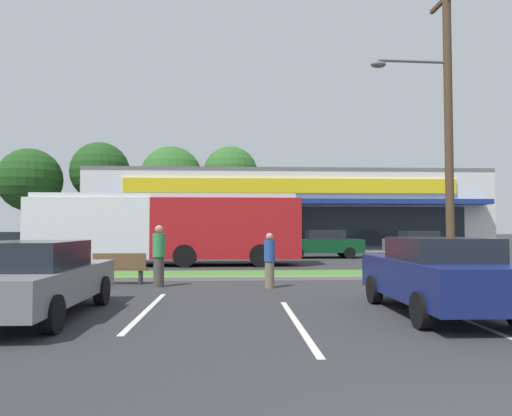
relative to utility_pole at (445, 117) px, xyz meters
name	(u,v)px	position (x,y,z in m)	size (l,w,h in m)	color
grass_median	(298,274)	(-5.34, 0.20, -5.67)	(56.00, 2.20, 0.12)	#427A2D
curb_lip	(303,278)	(-5.34, -1.02, -5.67)	(56.00, 0.24, 0.12)	gray
parking_stripe_0	(147,310)	(-9.47, -6.63, -5.73)	(0.12, 4.80, 0.01)	silver
parking_stripe_1	(297,323)	(-6.51, -8.12, -5.73)	(0.12, 4.80, 0.01)	silver
parking_stripe_2	(460,318)	(-3.32, -7.77, -5.73)	(0.12, 4.80, 0.01)	silver
storefront_building	(284,212)	(-3.55, 21.45, -2.74)	(29.19, 11.83, 5.97)	silver
tree_far_left	(30,180)	(-27.68, 31.08, 0.69)	(6.19, 6.19, 9.53)	#473323
tree_left	(100,172)	(-21.24, 32.38, 1.70)	(5.95, 5.95, 10.43)	#473323
tree_mid_left	(171,177)	(-14.00, 32.26, 1.14)	(6.31, 6.31, 10.05)	#473323
tree_mid	(230,174)	(-7.95, 32.27, 1.49)	(5.69, 5.69, 10.09)	#473323
utility_pole	(445,117)	(0.00, 0.00, 0.00)	(3.03, 2.40, 10.76)	#4C3826
city_bus	(167,227)	(-10.70, 5.31, -3.97)	(12.15, 2.76, 3.25)	#AD191E
bus_stop_bench	(120,268)	(-11.12, -1.94, -5.23)	(1.60, 0.45, 0.95)	brown
car_0	(34,278)	(-11.49, -7.40, -4.98)	(1.98, 4.74, 1.47)	slate
car_1	(437,274)	(-3.59, -7.40, -4.94)	(1.94, 4.44, 1.53)	navy
car_2	(1,245)	(-20.51, 10.33, -4.96)	(4.61, 1.89, 1.49)	#515459
car_3	(421,244)	(3.40, 10.78, -4.94)	(4.18, 2.02, 1.54)	slate
car_4	(322,244)	(-2.58, 10.42, -4.92)	(4.64, 1.98, 1.60)	#0C3F1E
pedestrian_near_bench	(159,256)	(-9.85, -2.65, -4.83)	(0.36, 0.36, 1.80)	#47423D
pedestrian_by_pole	(270,260)	(-6.62, -3.08, -4.94)	(0.32, 0.32, 1.58)	#726651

